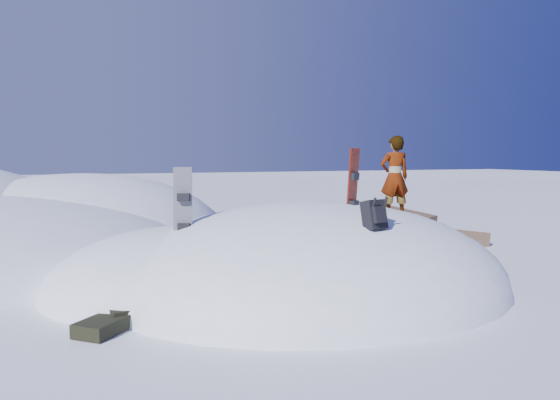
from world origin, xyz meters
name	(u,v)px	position (x,y,z in m)	size (l,w,h in m)	color
ground	(311,288)	(0.00, 0.00, 0.00)	(120.00, 120.00, 0.00)	white
snow_mound	(297,286)	(-0.17, 0.24, 0.00)	(8.00, 6.00, 3.00)	white
rock_outcrop	(394,246)	(3.72, 3.01, 0.01)	(4.68, 4.41, 1.68)	brown
snowboard_red	(352,194)	(0.62, -0.31, 1.65)	(0.32, 0.30, 1.58)	#BA2509
snowboard_dark	(183,216)	(-2.20, 0.11, 1.34)	(0.31, 0.25, 1.58)	black
backpack	(375,215)	(0.23, -1.65, 1.43)	(0.36, 0.40, 0.51)	black
gear_pile	(106,324)	(-3.50, -1.17, 0.11)	(0.90, 0.79, 0.23)	black
person	(395,177)	(2.14, 0.71, 1.87)	(0.59, 0.39, 1.63)	slate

